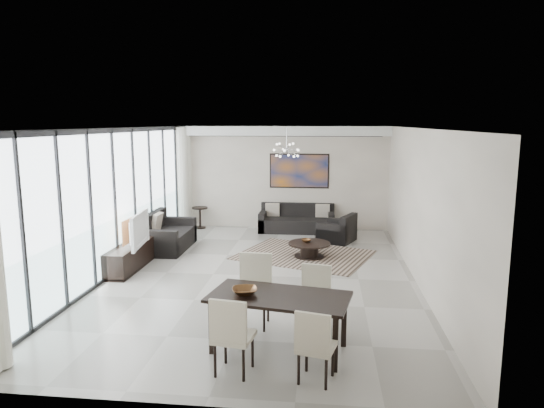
# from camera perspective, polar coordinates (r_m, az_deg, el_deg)

# --- Properties ---
(room_shell) EXTENTS (6.00, 9.00, 2.90)m
(room_shell) POSITION_cam_1_polar(r_m,az_deg,el_deg) (9.32, 1.45, -0.04)
(room_shell) COLOR #A8A39B
(room_shell) RESTS_ON ground
(window_wall) EXTENTS (0.37, 8.95, 2.90)m
(window_wall) POSITION_cam_1_polar(r_m,az_deg,el_deg) (10.15, -17.55, 0.41)
(window_wall) COLOR silver
(window_wall) RESTS_ON floor
(soffit) EXTENTS (5.98, 0.40, 0.26)m
(soffit) POSITION_cam_1_polar(r_m,az_deg,el_deg) (13.52, 1.09, 8.59)
(soffit) COLOR white
(soffit) RESTS_ON room_shell
(painting) EXTENTS (1.68, 0.04, 0.98)m
(painting) POSITION_cam_1_polar(r_m,az_deg,el_deg) (13.72, 3.22, 3.90)
(painting) COLOR #B46119
(painting) RESTS_ON room_shell
(chandelier) EXTENTS (0.66, 0.66, 0.71)m
(chandelier) POSITION_cam_1_polar(r_m,az_deg,el_deg) (11.71, 1.73, 6.37)
(chandelier) COLOR silver
(chandelier) RESTS_ON room_shell
(rug) EXTENTS (3.41, 3.02, 0.01)m
(rug) POSITION_cam_1_polar(r_m,az_deg,el_deg) (11.20, 3.80, -5.98)
(rug) COLOR black
(rug) RESTS_ON floor
(coffee_table) EXTENTS (0.95, 0.95, 0.33)m
(coffee_table) POSITION_cam_1_polar(r_m,az_deg,el_deg) (11.00, 4.40, -5.29)
(coffee_table) COLOR black
(coffee_table) RESTS_ON floor
(bowl_coffee) EXTENTS (0.25, 0.25, 0.07)m
(bowl_coffee) POSITION_cam_1_polar(r_m,az_deg,el_deg) (11.02, 4.04, -4.31)
(bowl_coffee) COLOR brown
(bowl_coffee) RESTS_ON coffee_table
(sofa_main) EXTENTS (2.07, 0.85, 0.75)m
(sofa_main) POSITION_cam_1_polar(r_m,az_deg,el_deg) (13.53, 2.95, -2.16)
(sofa_main) COLOR black
(sofa_main) RESTS_ON floor
(loveseat) EXTENTS (0.97, 1.73, 0.86)m
(loveseat) POSITION_cam_1_polar(r_m,az_deg,el_deg) (11.92, -12.42, -3.80)
(loveseat) COLOR black
(loveseat) RESTS_ON floor
(armchair) EXTENTS (1.07, 1.09, 0.71)m
(armchair) POSITION_cam_1_polar(r_m,az_deg,el_deg) (12.49, 7.77, -3.29)
(armchair) COLOR black
(armchair) RESTS_ON floor
(side_table) EXTENTS (0.45, 0.45, 0.61)m
(side_table) POSITION_cam_1_polar(r_m,az_deg,el_deg) (14.02, -8.48, -1.16)
(side_table) COLOR black
(side_table) RESTS_ON floor
(tv_console) EXTENTS (0.46, 1.65, 0.52)m
(tv_console) POSITION_cam_1_polar(r_m,az_deg,el_deg) (10.47, -16.47, -6.05)
(tv_console) COLOR black
(tv_console) RESTS_ON floor
(television) EXTENTS (0.29, 1.20, 0.68)m
(television) POSITION_cam_1_polar(r_m,az_deg,el_deg) (10.22, -15.92, -2.93)
(television) COLOR gray
(television) RESTS_ON tv_console
(dining_table) EXTENTS (1.97, 1.23, 0.76)m
(dining_table) POSITION_cam_1_polar(r_m,az_deg,el_deg) (6.52, 0.83, -11.40)
(dining_table) COLOR black
(dining_table) RESTS_ON floor
(dining_chair_sw) EXTENTS (0.52, 0.52, 0.99)m
(dining_chair_sw) POSITION_cam_1_polar(r_m,az_deg,el_deg) (5.95, -4.84, -14.71)
(dining_chair_sw) COLOR beige
(dining_chair_sw) RESTS_ON floor
(dining_chair_se) EXTENTS (0.50, 0.50, 0.91)m
(dining_chair_se) POSITION_cam_1_polar(r_m,az_deg,el_deg) (5.81, 5.01, -15.89)
(dining_chair_se) COLOR beige
(dining_chair_se) RESTS_ON floor
(dining_chair_nw) EXTENTS (0.51, 0.51, 1.07)m
(dining_chair_nw) POSITION_cam_1_polar(r_m,az_deg,el_deg) (7.37, -2.07, -9.38)
(dining_chair_nw) COLOR beige
(dining_chair_nw) RESTS_ON floor
(dining_chair_ne) EXTENTS (0.51, 0.51, 0.95)m
(dining_chair_ne) POSITION_cam_1_polar(r_m,az_deg,el_deg) (7.22, 5.05, -10.40)
(dining_chair_ne) COLOR beige
(dining_chair_ne) RESTS_ON floor
(bowl_dining) EXTENTS (0.40, 0.40, 0.08)m
(bowl_dining) POSITION_cam_1_polar(r_m,az_deg,el_deg) (6.53, -3.24, -10.19)
(bowl_dining) COLOR brown
(bowl_dining) RESTS_ON dining_table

